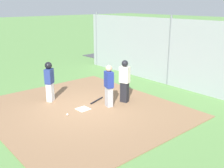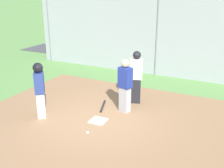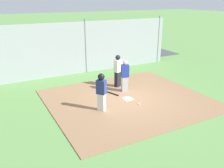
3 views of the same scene
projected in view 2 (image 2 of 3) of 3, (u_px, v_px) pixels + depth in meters
name	position (u px, v px, depth m)	size (l,w,h in m)	color
ground_plane	(98.00, 122.00, 7.76)	(140.00, 140.00, 0.00)	#5B8947
dirt_infield	(98.00, 121.00, 7.75)	(7.20, 6.40, 0.03)	#896647
home_plate	(98.00, 121.00, 7.75)	(0.44, 0.44, 0.02)	white
catcher	(125.00, 85.00, 8.10)	(0.44, 0.36, 1.63)	#9E9EA3
umpire	(136.00, 76.00, 8.73)	(0.44, 0.37, 1.72)	black
runner	(40.00, 87.00, 7.71)	(0.44, 0.46, 1.63)	silver
baseball_bat	(103.00, 106.00, 8.66)	(0.06, 0.06, 0.86)	black
baseball	(88.00, 133.00, 7.04)	(0.07, 0.07, 0.07)	white
backstop_fence	(157.00, 38.00, 11.50)	(12.00, 0.10, 3.35)	#93999E
parking_lot	(176.00, 57.00, 15.16)	(18.00, 5.20, 0.04)	#424247
parked_car_red	(178.00, 45.00, 15.30)	(4.42, 2.40, 1.28)	maroon
parked_car_green	(130.00, 41.00, 16.53)	(4.39, 2.30, 1.28)	#235B38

